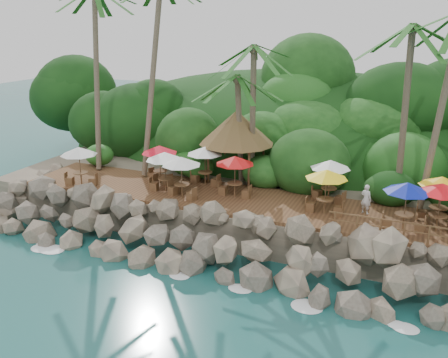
% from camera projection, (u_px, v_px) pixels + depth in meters
% --- Properties ---
extents(ground, '(140.00, 140.00, 0.00)m').
position_uv_depth(ground, '(178.00, 276.00, 24.89)').
color(ground, '#19514F').
rests_on(ground, ground).
extents(land_base, '(32.00, 25.20, 2.10)m').
position_uv_depth(land_base, '(273.00, 171.00, 38.57)').
color(land_base, gray).
rests_on(land_base, ground).
extents(jungle_hill, '(44.80, 28.00, 15.40)m').
position_uv_depth(jungle_hill, '(297.00, 160.00, 45.46)').
color(jungle_hill, '#143811').
rests_on(jungle_hill, ground).
extents(seawall, '(29.00, 4.00, 2.30)m').
position_uv_depth(seawall, '(195.00, 240.00, 26.28)').
color(seawall, gray).
rests_on(seawall, ground).
extents(terrace, '(26.00, 5.00, 0.20)m').
position_uv_depth(terrace, '(224.00, 198.00, 29.46)').
color(terrace, brown).
rests_on(terrace, land_base).
extents(jungle_foliage, '(44.00, 16.00, 12.00)m').
position_uv_depth(jungle_foliage, '(269.00, 187.00, 38.02)').
color(jungle_foliage, '#143811').
rests_on(jungle_foliage, ground).
extents(foam_line, '(25.20, 0.80, 0.06)m').
position_uv_depth(foam_line, '(181.00, 273.00, 25.15)').
color(foam_line, white).
rests_on(foam_line, ground).
extents(palms, '(27.83, 6.81, 13.86)m').
position_uv_depth(palms, '(254.00, 21.00, 28.40)').
color(palms, brown).
rests_on(palms, ground).
extents(palapa, '(4.88, 4.88, 4.60)m').
position_uv_depth(palapa, '(237.00, 127.00, 31.59)').
color(palapa, brown).
rests_on(palapa, ground).
extents(dining_clusters, '(23.36, 5.52, 2.51)m').
position_uv_depth(dining_clusters, '(260.00, 167.00, 27.95)').
color(dining_clusters, brown).
rests_on(dining_clusters, terrace).
extents(railing, '(6.10, 0.10, 1.00)m').
position_uv_depth(railing, '(392.00, 227.00, 23.56)').
color(railing, brown).
rests_on(railing, terrace).
extents(waiter, '(0.71, 0.60, 1.66)m').
position_uv_depth(waiter, '(366.00, 199.00, 26.60)').
color(waiter, silver).
rests_on(waiter, terrace).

